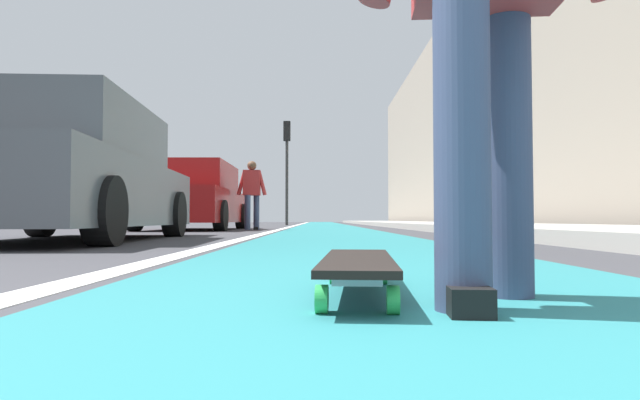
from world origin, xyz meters
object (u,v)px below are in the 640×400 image
object	(u,v)px
skateboard	(358,265)
parked_car_mid	(194,198)
traffic_light	(287,153)
pedestrian_distant	(252,190)
parked_car_near	(65,176)

from	to	relation	value
skateboard	parked_car_mid	world-z (taller)	parked_car_mid
skateboard	traffic_light	distance (m)	20.52
skateboard	pedestrian_distant	world-z (taller)	pedestrian_distant
parked_car_near	pedestrian_distant	size ratio (longest dim) A/B	2.87
parked_car_mid	traffic_light	size ratio (longest dim) A/B	1.06
skateboard	parked_car_near	size ratio (longest dim) A/B	0.19
skateboard	parked_car_near	bearing A→B (deg)	34.20
parked_car_mid	parked_car_near	bearing A→B (deg)	-179.53
parked_car_near	traffic_light	distance (m)	16.29
parked_car_near	pedestrian_distant	bearing A→B (deg)	-11.63
parked_car_near	traffic_light	xyz separation A→B (m)	(16.07, -1.46, 2.24)
parked_car_near	traffic_light	bearing A→B (deg)	-5.19
skateboard	traffic_light	world-z (taller)	traffic_light
skateboard	pedestrian_distant	distance (m)	10.50
parked_car_near	pedestrian_distant	distance (m)	6.27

